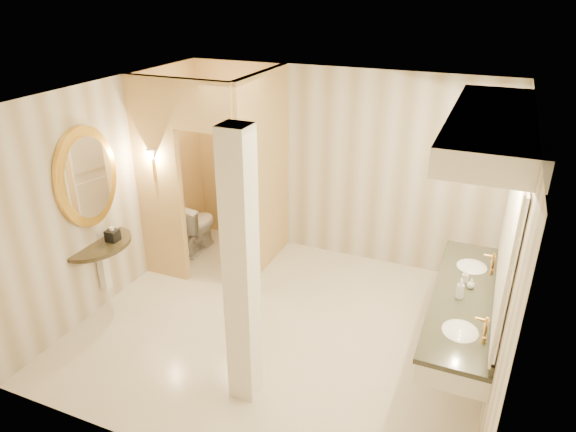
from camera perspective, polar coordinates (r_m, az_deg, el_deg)
name	(u,v)px	position (r m, az deg, el deg)	size (l,w,h in m)	color
floor	(282,327)	(6.17, -0.67, -12.23)	(4.50, 4.50, 0.00)	white
ceiling	(281,97)	(5.03, -0.83, 13.13)	(4.50, 4.50, 0.00)	white
wall_back	(338,166)	(7.21, 5.60, 5.51)	(4.50, 0.02, 2.70)	beige
wall_front	(174,332)	(3.98, -12.51, -12.44)	(4.50, 0.02, 2.70)	beige
wall_left	(112,193)	(6.62, -18.95, 2.44)	(0.02, 4.00, 2.70)	beige
wall_right	(507,265)	(5.11, 23.19, -5.01)	(0.02, 4.00, 2.70)	beige
toilet_closet	(232,177)	(6.72, -6.23, 4.33)	(1.50, 1.55, 2.70)	#F4D27F
wall_sconce	(152,156)	(6.60, -14.85, 6.46)	(0.14, 0.14, 0.42)	gold
vanity	(482,228)	(5.08, 20.73, -1.21)	(0.75, 2.46, 2.09)	white
console_shelf	(91,207)	(6.33, -21.01, 0.96)	(0.90, 0.90, 1.90)	black
pillar	(241,274)	(4.58, -5.22, -6.42)	(0.25, 0.25, 2.70)	white
tissue_box	(113,235)	(6.46, -18.91, -2.06)	(0.14, 0.14, 0.14)	black
toilet	(195,226)	(7.74, -10.27, -1.08)	(0.44, 0.76, 0.78)	white
soap_bottle_a	(465,276)	(5.62, 19.10, -6.36)	(0.06, 0.06, 0.13)	beige
soap_bottle_b	(471,284)	(5.54, 19.68, -7.10)	(0.08, 0.08, 0.10)	silver
soap_bottle_c	(460,289)	(5.31, 18.60, -7.68)	(0.08, 0.08, 0.21)	#C6B28C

